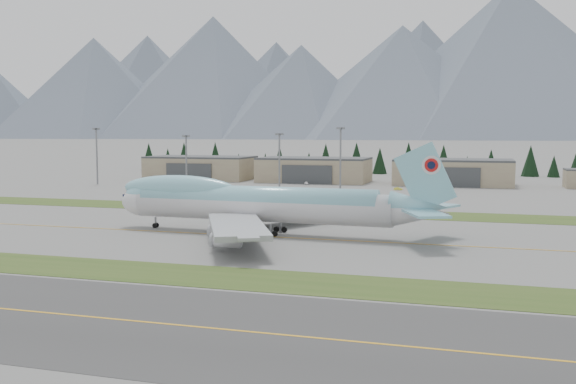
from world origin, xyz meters
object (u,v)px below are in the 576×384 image
(hangar_right, at_px, (453,172))
(hangar_center, at_px, (314,170))
(boeing_747_freighter, at_px, (256,203))
(service_vehicle_a, at_px, (306,185))
(hangar_left, at_px, (201,168))
(service_vehicle_c, at_px, (470,187))
(service_vehicle_b, at_px, (398,190))

(hangar_right, bearing_deg, hangar_center, 180.00)
(boeing_747_freighter, relative_size, service_vehicle_a, 20.83)
(hangar_right, bearing_deg, hangar_left, 180.00)
(hangar_left, height_order, service_vehicle_c, hangar_left)
(hangar_right, relative_size, service_vehicle_a, 13.10)
(boeing_747_freighter, xyz_separation_m, hangar_left, (-78.88, 146.15, -1.27))
(hangar_right, xyz_separation_m, service_vehicle_c, (7.22, -9.90, -5.39))
(hangar_left, relative_size, service_vehicle_b, 14.33)
(boeing_747_freighter, xyz_separation_m, hangar_right, (36.12, 146.15, -1.27))
(hangar_center, bearing_deg, boeing_747_freighter, -80.72)
(hangar_left, distance_m, hangar_center, 55.00)
(service_vehicle_a, distance_m, service_vehicle_c, 66.83)
(hangar_center, bearing_deg, hangar_left, 180.00)
(hangar_center, xyz_separation_m, service_vehicle_a, (0.76, -16.93, -5.39))
(boeing_747_freighter, bearing_deg, service_vehicle_a, 102.82)
(hangar_center, height_order, service_vehicle_a, hangar_center)
(hangar_center, distance_m, service_vehicle_a, 17.78)
(service_vehicle_b, bearing_deg, service_vehicle_c, -42.52)
(service_vehicle_b, bearing_deg, boeing_747_freighter, 179.14)
(service_vehicle_b, bearing_deg, hangar_center, 59.75)
(hangar_right, relative_size, service_vehicle_b, 14.33)
(service_vehicle_b, height_order, service_vehicle_c, service_vehicle_c)
(boeing_747_freighter, relative_size, hangar_left, 1.59)
(boeing_747_freighter, height_order, service_vehicle_c, boeing_747_freighter)
(hangar_right, bearing_deg, service_vehicle_a, -164.06)
(service_vehicle_c, bearing_deg, service_vehicle_a, -162.72)
(hangar_right, height_order, service_vehicle_b, hangar_right)
(hangar_left, height_order, hangar_center, same)
(hangar_left, bearing_deg, service_vehicle_a, -16.89)
(hangar_center, distance_m, service_vehicle_b, 52.14)
(boeing_747_freighter, height_order, hangar_center, boeing_747_freighter)
(boeing_747_freighter, bearing_deg, hangar_left, 121.03)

